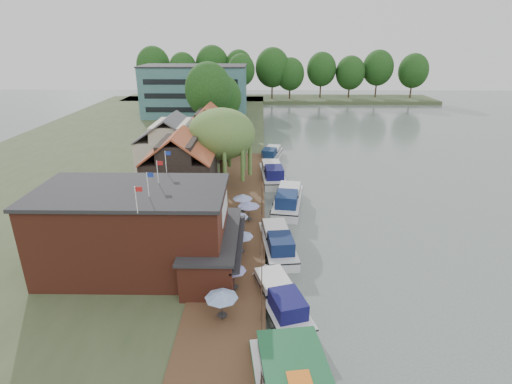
{
  "coord_description": "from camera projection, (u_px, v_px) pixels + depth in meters",
  "views": [
    {
      "loc": [
        -5.34,
        -30.77,
        19.73
      ],
      "look_at": [
        -6.0,
        12.0,
        3.0
      ],
      "focal_mm": 28.0,
      "sensor_mm": 36.0,
      "label": 1
    }
  ],
  "objects": [
    {
      "name": "ground",
      "position": [
        321.0,
        272.0,
        35.76
      ],
      "size": [
        260.0,
        260.0,
        0.0
      ],
      "primitive_type": "plane",
      "color": "#525F5A",
      "rests_on": "ground"
    },
    {
      "name": "land_bank",
      "position": [
        119.0,
        156.0,
        68.6
      ],
      "size": [
        50.0,
        140.0,
        1.0
      ],
      "primitive_type": "cube",
      "color": "#384728",
      "rests_on": "ground"
    },
    {
      "name": "quay_deck",
      "position": [
        238.0,
        215.0,
        44.81
      ],
      "size": [
        6.0,
        50.0,
        0.1
      ],
      "primitive_type": "cube",
      "color": "#47301E",
      "rests_on": "land_bank"
    },
    {
      "name": "quay_rail",
      "position": [
        262.0,
        209.0,
        45.07
      ],
      "size": [
        0.2,
        49.0,
        1.0
      ],
      "primitive_type": null,
      "color": "black",
      "rests_on": "land_bank"
    },
    {
      "name": "pub",
      "position": [
        158.0,
        230.0,
        33.34
      ],
      "size": [
        20.0,
        11.0,
        7.3
      ],
      "primitive_type": null,
      "color": "maroon",
      "rests_on": "land_bank"
    },
    {
      "name": "hotel_block",
      "position": [
        195.0,
        91.0,
        98.66
      ],
      "size": [
        25.4,
        12.4,
        12.3
      ],
      "primitive_type": null,
      "color": "#38666B",
      "rests_on": "land_bank"
    },
    {
      "name": "cottage_a",
      "position": [
        180.0,
        168.0,
        47.1
      ],
      "size": [
        8.6,
        7.6,
        8.5
      ],
      "primitive_type": null,
      "color": "black",
      "rests_on": "land_bank"
    },
    {
      "name": "cottage_b",
      "position": [
        173.0,
        146.0,
        56.46
      ],
      "size": [
        9.6,
        8.6,
        8.5
      ],
      "primitive_type": null,
      "color": "beige",
      "rests_on": "land_bank"
    },
    {
      "name": "cottage_c",
      "position": [
        209.0,
        132.0,
        64.78
      ],
      "size": [
        7.6,
        7.6,
        8.5
      ],
      "primitive_type": null,
      "color": "black",
      "rests_on": "land_bank"
    },
    {
      "name": "willow",
      "position": [
        222.0,
        149.0,
        51.34
      ],
      "size": [
        8.6,
        8.6,
        10.43
      ],
      "primitive_type": null,
      "color": "#476B2D",
      "rests_on": "land_bank"
    },
    {
      "name": "umbrella_0",
      "position": [
        222.0,
        305.0,
        27.72
      ],
      "size": [
        2.34,
        2.34,
        2.38
      ],
      "primitive_type": null,
      "color": "#1C4E9A",
      "rests_on": "quay_deck"
    },
    {
      "name": "umbrella_1",
      "position": [
        234.0,
        278.0,
        30.87
      ],
      "size": [
        1.96,
        1.96,
        2.38
      ],
      "primitive_type": null,
      "color": "#1D1C9C",
      "rests_on": "quay_deck"
    },
    {
      "name": "umbrella_2",
      "position": [
        230.0,
        257.0,
        33.8
      ],
      "size": [
        2.21,
        2.21,
        2.38
      ],
      "primitive_type": null,
      "color": "#1C329B",
      "rests_on": "quay_deck"
    },
    {
      "name": "umbrella_3",
      "position": [
        241.0,
        243.0,
        36.11
      ],
      "size": [
        2.28,
        2.28,
        2.38
      ],
      "primitive_type": null,
      "color": "navy",
      "rests_on": "quay_deck"
    },
    {
      "name": "umbrella_4",
      "position": [
        237.0,
        223.0,
        40.01
      ],
      "size": [
        2.38,
        2.38,
        2.38
      ],
      "primitive_type": null,
      "color": "navy",
      "rests_on": "quay_deck"
    },
    {
      "name": "umbrella_5",
      "position": [
        249.0,
        212.0,
        42.52
      ],
      "size": [
        2.38,
        2.38,
        2.38
      ],
      "primitive_type": null,
      "color": "navy",
      "rests_on": "quay_deck"
    },
    {
      "name": "umbrella_6",
      "position": [
        243.0,
        204.0,
        44.46
      ],
      "size": [
        2.23,
        2.23,
        2.38
      ],
      "primitive_type": null,
      "color": "navy",
      "rests_on": "quay_deck"
    },
    {
      "name": "cruiser_0",
      "position": [
        279.0,
        296.0,
        30.6
      ],
      "size": [
        5.85,
        10.19,
        2.34
      ],
      "primitive_type": null,
      "rotation": [
        0.0,
        0.0,
        0.3
      ],
      "color": "silver",
      "rests_on": "ground"
    },
    {
      "name": "cruiser_1",
      "position": [
        278.0,
        239.0,
        39.02
      ],
      "size": [
        4.33,
        10.21,
        2.4
      ],
      "primitive_type": null,
      "rotation": [
        0.0,
        0.0,
        0.12
      ],
      "color": "silver",
      "rests_on": "ground"
    },
    {
      "name": "cruiser_2",
      "position": [
        288.0,
        197.0,
        48.83
      ],
      "size": [
        5.08,
        11.23,
        2.66
      ],
      "primitive_type": null,
      "rotation": [
        0.0,
        0.0,
        -0.15
      ],
      "color": "silver",
      "rests_on": "ground"
    },
    {
      "name": "cruiser_3",
      "position": [
        273.0,
        172.0,
        58.07
      ],
      "size": [
        4.4,
        11.11,
        2.67
      ],
      "primitive_type": null,
      "rotation": [
        0.0,
        0.0,
        0.08
      ],
      "color": "silver",
      "rests_on": "ground"
    },
    {
      "name": "cruiser_4",
      "position": [
        271.0,
        153.0,
        68.2
      ],
      "size": [
        5.06,
        9.82,
        2.25
      ],
      "primitive_type": null,
      "rotation": [
        0.0,
        0.0,
        -0.23
      ],
      "color": "silver",
      "rests_on": "ground"
    },
    {
      "name": "swan",
      "position": [
        289.0,
        351.0,
        26.51
      ],
      "size": [
        0.44,
        0.44,
        0.44
      ],
      "primitive_type": "sphere",
      "color": "white",
      "rests_on": "ground"
    },
    {
      "name": "bank_tree_0",
      "position": [
        209.0,
        103.0,
        72.52
      ],
      "size": [
        8.47,
        8.47,
        14.65
      ],
      "primitive_type": null,
      "color": "#143811",
      "rests_on": "land_bank"
    },
    {
      "name": "bank_tree_1",
      "position": [
        222.0,
        105.0,
        80.04
      ],
      "size": [
        7.91,
        7.91,
        11.85
      ],
      "primitive_type": null,
      "color": "#143811",
      "rests_on": "land_bank"
    },
    {
      "name": "bank_tree_2",
      "position": [
        214.0,
        101.0,
        86.07
      ],
      "size": [
        7.54,
        7.54,
        11.58
      ],
      "primitive_type": null,
      "color": "#143811",
      "rests_on": "land_bank"
    },
    {
      "name": "bank_tree_3",
      "position": [
        216.0,
        88.0,
        105.05
      ],
      "size": [
        8.32,
        8.32,
        12.2
      ],
      "primitive_type": null,
      "color": "#143811",
      "rests_on": "land_bank"
    },
    {
      "name": "bank_tree_4",
      "position": [
        241.0,
        80.0,
        113.09
      ],
      "size": [
        7.76,
        7.76,
        14.33
      ],
      "primitive_type": null,
      "color": "#143811",
      "rests_on": "land_bank"
    },
    {
      "name": "bank_tree_5",
      "position": [
        238.0,
        80.0,
        120.36
      ],
      "size": [
        6.67,
        6.67,
        13.05
      ],
      "primitive_type": null,
      "color": "#143811",
      "rests_on": "land_bank"
    }
  ]
}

